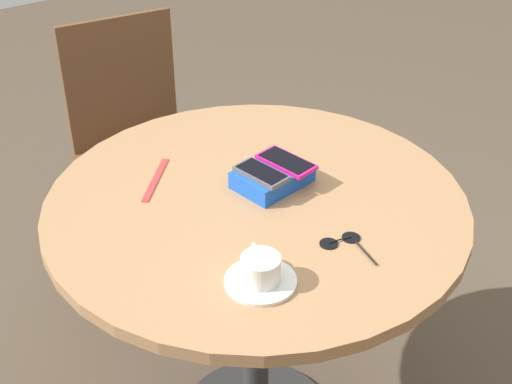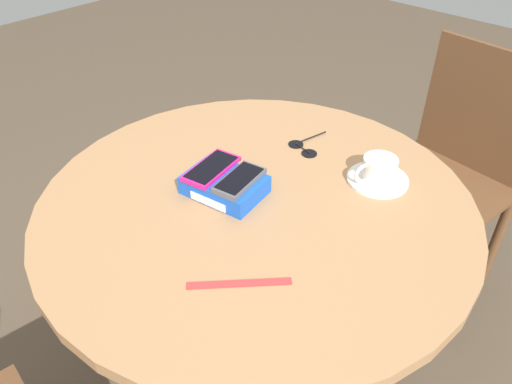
% 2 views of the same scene
% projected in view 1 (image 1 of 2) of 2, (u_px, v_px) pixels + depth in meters
% --- Properties ---
extents(round_table, '(0.99, 0.99, 0.79)m').
position_uv_depth(round_table, '(256.00, 245.00, 1.73)').
color(round_table, '#2D2D2D').
rests_on(round_table, ground_plane).
extents(phone_box, '(0.19, 0.15, 0.04)m').
position_uv_depth(phone_box, '(272.00, 177.00, 1.70)').
color(phone_box, blue).
rests_on(phone_box, round_table).
extents(phone_magenta, '(0.09, 0.15, 0.01)m').
position_uv_depth(phone_magenta, '(286.00, 162.00, 1.70)').
color(phone_magenta, '#D11975').
rests_on(phone_magenta, phone_box).
extents(phone_gray, '(0.08, 0.14, 0.01)m').
position_uv_depth(phone_gray, '(261.00, 173.00, 1.66)').
color(phone_gray, '#515156').
rests_on(phone_gray, phone_box).
extents(saucer, '(0.15, 0.15, 0.01)m').
position_uv_depth(saucer, '(261.00, 281.00, 1.41)').
color(saucer, silver).
rests_on(saucer, round_table).
extents(coffee_cup, '(0.08, 0.11, 0.05)m').
position_uv_depth(coffee_cup, '(260.00, 268.00, 1.39)').
color(coffee_cup, silver).
rests_on(coffee_cup, saucer).
extents(lanyard_strap, '(0.15, 0.15, 0.00)m').
position_uv_depth(lanyard_strap, '(156.00, 180.00, 1.72)').
color(lanyard_strap, red).
rests_on(lanyard_strap, round_table).
extents(sunglasses, '(0.09, 0.13, 0.01)m').
position_uv_depth(sunglasses, '(343.00, 242.00, 1.52)').
color(sunglasses, black).
rests_on(sunglasses, round_table).
extents(chair_near_window, '(0.45, 0.45, 0.92)m').
position_uv_depth(chair_near_window, '(139.00, 153.00, 2.44)').
color(chair_near_window, brown).
rests_on(chair_near_window, ground_plane).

